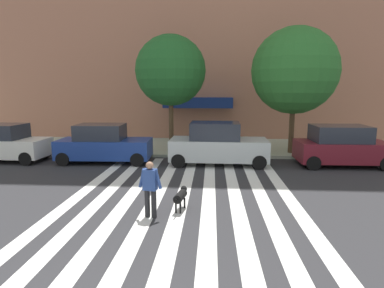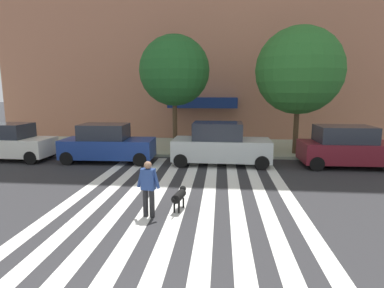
% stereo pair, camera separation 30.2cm
% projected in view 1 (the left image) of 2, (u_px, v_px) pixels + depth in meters
% --- Properties ---
extents(ground_plane, '(160.00, 160.00, 0.00)m').
position_uv_depth(ground_plane, '(148.00, 203.00, 10.20)').
color(ground_plane, '#2B2B2D').
extents(sidewalk_far, '(80.00, 6.00, 0.15)m').
position_uv_depth(sidewalk_far, '(179.00, 146.00, 19.94)').
color(sidewalk_far, '#A5AF97').
rests_on(sidewalk_far, ground_plane).
extents(crosswalk_stripes, '(7.65, 13.23, 0.01)m').
position_uv_depth(crosswalk_stripes, '(181.00, 203.00, 10.13)').
color(crosswalk_stripes, silver).
rests_on(crosswalk_stripes, ground_plane).
extents(parked_car_near_curb, '(4.40, 2.03, 1.90)m').
position_uv_depth(parked_car_near_curb, '(3.00, 143.00, 16.07)').
color(parked_car_near_curb, silver).
rests_on(parked_car_near_curb, ground_plane).
extents(parked_car_behind_first, '(4.61, 1.99, 1.93)m').
position_uv_depth(parked_car_behind_first, '(104.00, 145.00, 15.73)').
color(parked_car_behind_first, navy).
rests_on(parked_car_behind_first, ground_plane).
extents(parked_car_third_in_line, '(4.75, 2.13, 2.06)m').
position_uv_depth(parked_car_third_in_line, '(218.00, 145.00, 15.37)').
color(parked_car_third_in_line, '#B3BCBC').
rests_on(parked_car_third_in_line, ground_plane).
extents(parked_car_fourth_in_line, '(4.24, 2.07, 1.95)m').
position_uv_depth(parked_car_fourth_in_line, '(341.00, 146.00, 15.00)').
color(parked_car_fourth_in_line, maroon).
rests_on(parked_car_fourth_in_line, ground_plane).
extents(street_tree_nearest, '(3.92, 3.92, 6.49)m').
position_uv_depth(street_tree_nearest, '(171.00, 71.00, 17.48)').
color(street_tree_nearest, '#4C3823').
rests_on(street_tree_nearest, sidewalk_far).
extents(street_tree_middle, '(4.62, 4.62, 6.79)m').
position_uv_depth(street_tree_middle, '(295.00, 71.00, 16.82)').
color(street_tree_middle, '#4C3823').
rests_on(street_tree_middle, sidewalk_far).
extents(pedestrian_dog_walker, '(0.71, 0.30, 1.64)m').
position_uv_depth(pedestrian_dog_walker, '(150.00, 186.00, 8.88)').
color(pedestrian_dog_walker, black).
rests_on(pedestrian_dog_walker, ground_plane).
extents(dog_on_leash, '(0.38, 1.06, 0.65)m').
position_uv_depth(dog_on_leash, '(181.00, 196.00, 9.52)').
color(dog_on_leash, black).
rests_on(dog_on_leash, ground_plane).
extents(pedestrian_bystander, '(0.37, 0.68, 1.64)m').
position_uv_depth(pedestrian_bystander, '(360.00, 137.00, 17.05)').
color(pedestrian_bystander, black).
rests_on(pedestrian_bystander, sidewalk_far).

